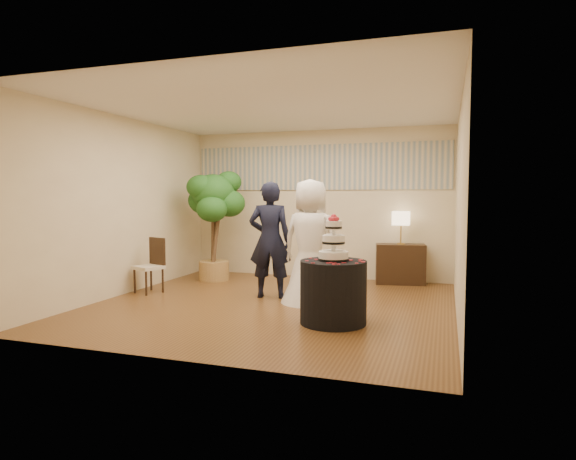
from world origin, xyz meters
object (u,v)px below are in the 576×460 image
(groom, at_px, (270,240))
(cake_table, at_px, (333,292))
(table_lamp, at_px, (401,228))
(wedding_cake, at_px, (334,237))
(console, at_px, (400,264))
(ficus_tree, at_px, (213,225))
(side_chair, at_px, (148,266))
(bride, at_px, (311,241))

(groom, relative_size, cake_table, 2.19)
(groom, xyz_separation_m, table_lamp, (1.80, 1.79, 0.11))
(wedding_cake, bearing_deg, console, 79.75)
(console, bearing_deg, ficus_tree, -177.90)
(table_lamp, bearing_deg, side_chair, -151.11)
(groom, distance_m, wedding_cake, 1.73)
(wedding_cake, relative_size, side_chair, 0.64)
(table_lamp, xyz_separation_m, ficus_tree, (-3.32, -0.69, 0.03))
(table_lamp, bearing_deg, cake_table, -100.25)
(wedding_cake, distance_m, console, 3.10)
(bride, height_order, ficus_tree, ficus_tree)
(cake_table, relative_size, table_lamp, 1.40)
(console, relative_size, side_chair, 0.96)
(wedding_cake, height_order, side_chair, wedding_cake)
(groom, relative_size, console, 2.09)
(bride, bearing_deg, cake_table, 126.87)
(console, bearing_deg, bride, -129.77)
(wedding_cake, xyz_separation_m, table_lamp, (0.54, 2.97, -0.06))
(groom, xyz_separation_m, cake_table, (1.26, -1.18, -0.50))
(wedding_cake, bearing_deg, ficus_tree, 140.66)
(bride, xyz_separation_m, side_chair, (-2.66, -0.16, -0.46))
(table_lamp, bearing_deg, wedding_cake, -100.25)
(table_lamp, height_order, side_chair, table_lamp)
(wedding_cake, height_order, console, wedding_cake)
(bride, xyz_separation_m, table_lamp, (1.12, 1.92, 0.10))
(groom, height_order, cake_table, groom)
(wedding_cake, relative_size, console, 0.67)
(wedding_cake, bearing_deg, side_chair, 164.68)
(bride, xyz_separation_m, console, (1.12, 1.92, -0.55))
(cake_table, relative_size, wedding_cake, 1.43)
(ficus_tree, relative_size, side_chair, 2.34)
(ficus_tree, bearing_deg, bride, -29.26)
(cake_table, xyz_separation_m, console, (0.54, 2.97, -0.03))
(table_lamp, distance_m, side_chair, 4.35)
(console, relative_size, table_lamp, 1.46)
(table_lamp, relative_size, side_chair, 0.66)
(groom, xyz_separation_m, wedding_cake, (1.26, -1.18, 0.17))
(wedding_cake, relative_size, table_lamp, 0.98)
(cake_table, bearing_deg, groom, 136.98)
(groom, height_order, bride, bride)
(groom, bearing_deg, cake_table, 125.12)
(bride, bearing_deg, console, -112.19)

